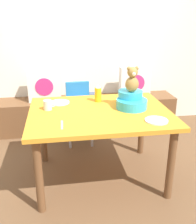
# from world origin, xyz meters

# --- Properties ---
(ground_plane) EXTENTS (8.00, 8.00, 0.00)m
(ground_plane) POSITION_xyz_m (0.00, 0.00, 0.00)
(ground_plane) COLOR brown
(back_wall) EXTENTS (4.40, 0.10, 2.60)m
(back_wall) POSITION_xyz_m (0.00, 1.53, 1.30)
(back_wall) COLOR silver
(back_wall) RESTS_ON ground_plane
(window_bench) EXTENTS (2.60, 0.44, 0.46)m
(window_bench) POSITION_xyz_m (0.00, 1.26, 0.23)
(window_bench) COLOR brown
(window_bench) RESTS_ON ground_plane
(pillow_floral_left) EXTENTS (0.44, 0.15, 0.44)m
(pillow_floral_left) POSITION_xyz_m (-0.57, 1.24, 0.68)
(pillow_floral_left) COLOR white
(pillow_floral_left) RESTS_ON window_bench
(pillow_floral_right) EXTENTS (0.44, 0.15, 0.44)m
(pillow_floral_right) POSITION_xyz_m (0.72, 1.24, 0.68)
(pillow_floral_right) COLOR white
(pillow_floral_right) RESTS_ON window_bench
(book_stack) EXTENTS (0.20, 0.14, 0.07)m
(book_stack) POSITION_xyz_m (0.06, 1.26, 0.50)
(book_stack) COLOR #424D6A
(book_stack) RESTS_ON window_bench
(dining_table) EXTENTS (1.33, 1.02, 0.74)m
(dining_table) POSITION_xyz_m (0.00, 0.00, 0.65)
(dining_table) COLOR orange
(dining_table) RESTS_ON ground_plane
(highchair) EXTENTS (0.34, 0.46, 0.79)m
(highchair) POSITION_xyz_m (-0.13, 0.82, 0.52)
(highchair) COLOR #2672B2
(highchair) RESTS_ON ground_plane
(infant_seat_teal) EXTENTS (0.30, 0.33, 0.16)m
(infant_seat_teal) POSITION_xyz_m (0.32, 0.05, 0.81)
(infant_seat_teal) COLOR #2DA9D0
(infant_seat_teal) RESTS_ON dining_table
(teddy_bear) EXTENTS (0.13, 0.12, 0.25)m
(teddy_bear) POSITION_xyz_m (0.32, 0.05, 1.02)
(teddy_bear) COLOR olive
(teddy_bear) RESTS_ON infant_seat_teal
(ketchup_bottle) EXTENTS (0.07, 0.07, 0.18)m
(ketchup_bottle) POSITION_xyz_m (0.03, 0.28, 0.83)
(ketchup_bottle) COLOR gold
(ketchup_bottle) RESTS_ON dining_table
(coffee_mug) EXTENTS (0.12, 0.08, 0.09)m
(coffee_mug) POSITION_xyz_m (-0.49, 0.11, 0.79)
(coffee_mug) COLOR silver
(coffee_mug) RESTS_ON dining_table
(dinner_plate_near) EXTENTS (0.20, 0.20, 0.01)m
(dinner_plate_near) POSITION_xyz_m (0.44, -0.32, 0.75)
(dinner_plate_near) COLOR white
(dinner_plate_near) RESTS_ON dining_table
(dinner_plate_far) EXTENTS (0.20, 0.20, 0.01)m
(dinner_plate_far) POSITION_xyz_m (-0.37, 0.29, 0.75)
(dinner_plate_far) COLOR white
(dinner_plate_far) RESTS_ON dining_table
(table_fork) EXTENTS (0.02, 0.17, 0.01)m
(table_fork) POSITION_xyz_m (-0.36, -0.28, 0.74)
(table_fork) COLOR silver
(table_fork) RESTS_ON dining_table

